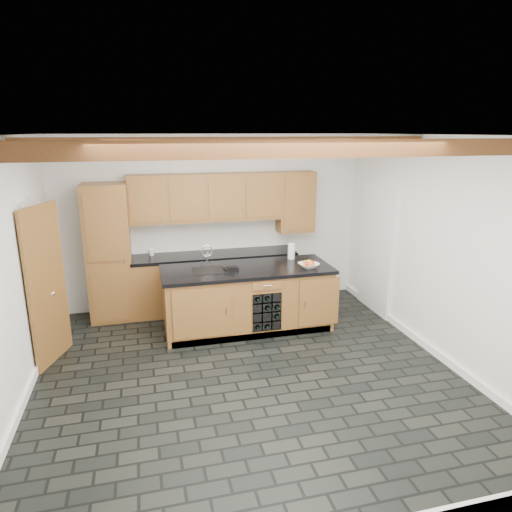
{
  "coord_description": "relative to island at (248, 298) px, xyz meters",
  "views": [
    {
      "loc": [
        -1.12,
        -4.85,
        2.84
      ],
      "look_at": [
        0.31,
        0.8,
        1.24
      ],
      "focal_mm": 32.0,
      "sensor_mm": 36.0,
      "label": 1
    }
  ],
  "objects": [
    {
      "name": "ground",
      "position": [
        -0.31,
        -1.28,
        -0.46
      ],
      "size": [
        5.0,
        5.0,
        0.0
      ],
      "primitive_type": "plane",
      "color": "black",
      "rests_on": "ground"
    },
    {
      "name": "paper_towel",
      "position": [
        0.77,
        0.32,
        0.58
      ],
      "size": [
        0.11,
        0.11,
        0.24
      ],
      "primitive_type": "cylinder",
      "color": "white",
      "rests_on": "island"
    },
    {
      "name": "island",
      "position": [
        0.0,
        0.0,
        0.0
      ],
      "size": [
        2.48,
        0.96,
        0.93
      ],
      "color": "#956030",
      "rests_on": "ground"
    },
    {
      "name": "fruit_cluster",
      "position": [
        0.86,
        -0.2,
        0.54
      ],
      "size": [
        0.16,
        0.17,
        0.07
      ],
      "color": "#B22517",
      "rests_on": "fruit_bowl"
    },
    {
      "name": "fruit_bowl",
      "position": [
        0.86,
        -0.2,
        0.5
      ],
      "size": [
        0.34,
        0.34,
        0.07
      ],
      "primitive_type": "imported",
      "rotation": [
        0.0,
        0.0,
        0.24
      ],
      "color": "silver",
      "rests_on": "island"
    },
    {
      "name": "room_shell",
      "position": [
        -0.39,
        -0.75,
        1.06
      ],
      "size": [
        5.01,
        5.0,
        5.0
      ],
      "color": "white",
      "rests_on": "ground"
    },
    {
      "name": "faucet",
      "position": [
        -0.56,
        0.05,
        0.5
      ],
      "size": [
        0.45,
        0.4,
        0.34
      ],
      "color": "black",
      "rests_on": "island"
    },
    {
      "name": "kitchen_scale",
      "position": [
        -0.25,
        -0.05,
        0.49
      ],
      "size": [
        0.22,
        0.15,
        0.06
      ],
      "rotation": [
        0.0,
        0.0,
        0.21
      ],
      "color": "black",
      "rests_on": "island"
    },
    {
      "name": "mug",
      "position": [
        -1.32,
        1.04,
        0.52
      ],
      "size": [
        0.13,
        0.13,
        0.1
      ],
      "primitive_type": "imported",
      "rotation": [
        0.0,
        0.0,
        0.22
      ],
      "color": "white",
      "rests_on": "back_cabinetry"
    },
    {
      "name": "back_cabinetry",
      "position": [
        -0.68,
        0.95,
        0.51
      ],
      "size": [
        3.65,
        0.62,
        2.2
      ],
      "color": "#956030",
      "rests_on": "ground"
    }
  ]
}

